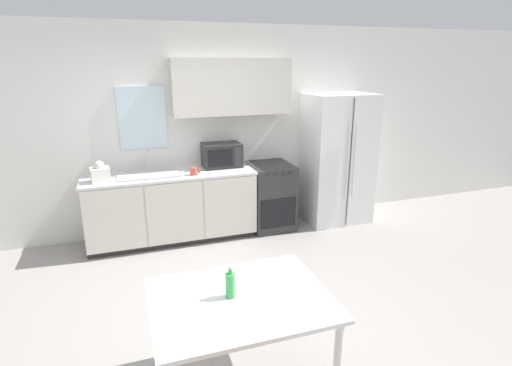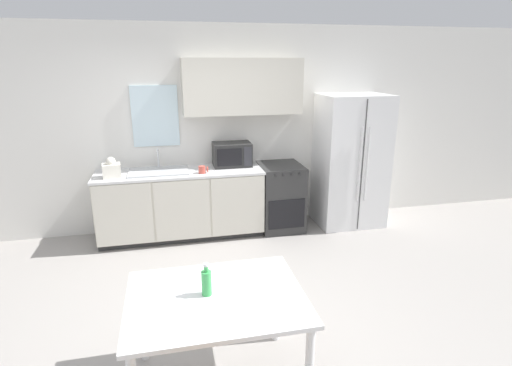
{
  "view_description": "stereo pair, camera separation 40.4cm",
  "coord_description": "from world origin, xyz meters",
  "px_view_note": "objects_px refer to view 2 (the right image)",
  "views": [
    {
      "loc": [
        -0.79,
        -3.16,
        2.24
      ],
      "look_at": [
        0.45,
        0.51,
        1.05
      ],
      "focal_mm": 28.0,
      "sensor_mm": 36.0,
      "label": 1
    },
    {
      "loc": [
        -0.4,
        -3.27,
        2.24
      ],
      "look_at": [
        0.45,
        0.51,
        1.05
      ],
      "focal_mm": 28.0,
      "sensor_mm": 36.0,
      "label": 2
    }
  ],
  "objects_px": {
    "microwave": "(232,154)",
    "coffee_mug": "(203,170)",
    "dining_table": "(217,308)",
    "drink_bottle": "(207,282)",
    "oven_range": "(280,197)",
    "refrigerator": "(351,161)"
  },
  "relations": [
    {
      "from": "oven_range",
      "to": "microwave",
      "type": "height_order",
      "value": "microwave"
    },
    {
      "from": "oven_range",
      "to": "microwave",
      "type": "distance_m",
      "value": 0.89
    },
    {
      "from": "refrigerator",
      "to": "dining_table",
      "type": "height_order",
      "value": "refrigerator"
    },
    {
      "from": "refrigerator",
      "to": "drink_bottle",
      "type": "distance_m",
      "value": 3.46
    },
    {
      "from": "coffee_mug",
      "to": "dining_table",
      "type": "distance_m",
      "value": 2.52
    },
    {
      "from": "oven_range",
      "to": "coffee_mug",
      "type": "relative_size",
      "value": 7.43
    },
    {
      "from": "coffee_mug",
      "to": "dining_table",
      "type": "height_order",
      "value": "coffee_mug"
    },
    {
      "from": "refrigerator",
      "to": "drink_bottle",
      "type": "relative_size",
      "value": 7.83
    },
    {
      "from": "refrigerator",
      "to": "coffee_mug",
      "type": "xyz_separation_m",
      "value": [
        -2.06,
        -0.14,
        0.03
      ]
    },
    {
      "from": "microwave",
      "to": "dining_table",
      "type": "bearing_deg",
      "value": -101.57
    },
    {
      "from": "microwave",
      "to": "drink_bottle",
      "type": "height_order",
      "value": "microwave"
    },
    {
      "from": "microwave",
      "to": "dining_table",
      "type": "height_order",
      "value": "microwave"
    },
    {
      "from": "oven_range",
      "to": "microwave",
      "type": "xyz_separation_m",
      "value": [
        -0.64,
        0.12,
        0.6
      ]
    },
    {
      "from": "dining_table",
      "to": "refrigerator",
      "type": "bearing_deg",
      "value": 50.05
    },
    {
      "from": "refrigerator",
      "to": "dining_table",
      "type": "bearing_deg",
      "value": -129.95
    },
    {
      "from": "coffee_mug",
      "to": "oven_range",
      "type": "bearing_deg",
      "value": 8.76
    },
    {
      "from": "dining_table",
      "to": "drink_bottle",
      "type": "distance_m",
      "value": 0.2
    },
    {
      "from": "oven_range",
      "to": "refrigerator",
      "type": "height_order",
      "value": "refrigerator"
    },
    {
      "from": "microwave",
      "to": "coffee_mug",
      "type": "relative_size",
      "value": 4.12
    },
    {
      "from": "microwave",
      "to": "coffee_mug",
      "type": "height_order",
      "value": "microwave"
    },
    {
      "from": "dining_table",
      "to": "drink_bottle",
      "type": "xyz_separation_m",
      "value": [
        -0.06,
        0.03,
        0.19
      ]
    },
    {
      "from": "microwave",
      "to": "drink_bottle",
      "type": "bearing_deg",
      "value": -102.84
    }
  ]
}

